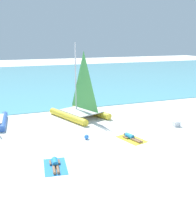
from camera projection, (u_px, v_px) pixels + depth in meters
name	position (u px, v px, depth m)	size (l,w,h in m)	color
ground_plane	(77.00, 110.00, 23.58)	(120.00, 120.00, 0.00)	white
ocean_water	(40.00, 78.00, 41.82)	(120.00, 40.00, 0.05)	#5BB2C1
sailboat_yellow	(81.00, 107.00, 21.17)	(4.26, 5.21, 5.85)	yellow
towel_left	(55.00, 167.00, 13.15)	(1.10, 1.90, 0.01)	#338CD8
sunbather_left	(55.00, 164.00, 13.18)	(0.61, 1.57, 0.30)	#268CCC
towel_right	(132.00, 139.00, 16.72)	(1.10, 1.90, 0.01)	yellow
sunbather_right	(131.00, 137.00, 16.74)	(0.78, 1.55, 0.30)	#268CCC
beach_ball	(86.00, 137.00, 16.70)	(0.30, 0.30, 0.30)	#337FE5
cooler_box	(176.00, 124.00, 19.14)	(0.50, 0.36, 0.36)	white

